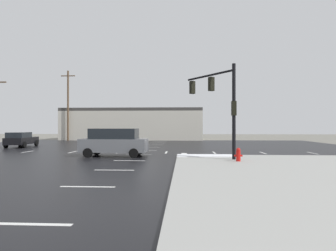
% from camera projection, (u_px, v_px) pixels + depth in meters
% --- Properties ---
extents(ground_plane, '(120.00, 120.00, 0.00)m').
position_uv_depth(ground_plane, '(143.00, 153.00, 24.39)').
color(ground_plane, slate).
extents(road_asphalt, '(44.00, 44.00, 0.02)m').
position_uv_depth(road_asphalt, '(143.00, 152.00, 24.39)').
color(road_asphalt, black).
rests_on(road_asphalt, ground_plane).
extents(snow_strip_curbside, '(4.00, 1.60, 0.06)m').
position_uv_depth(snow_strip_curbside, '(206.00, 156.00, 20.13)').
color(snow_strip_curbside, white).
rests_on(snow_strip_curbside, sidewalk_corner).
extents(lane_markings, '(36.15, 36.15, 0.01)m').
position_uv_depth(lane_markings, '(155.00, 154.00, 22.95)').
color(lane_markings, silver).
rests_on(lane_markings, road_asphalt).
extents(traffic_signal_mast, '(2.97, 3.97, 6.01)m').
position_uv_depth(traffic_signal_mast, '(220.00, 97.00, 19.20)').
color(traffic_signal_mast, black).
rests_on(traffic_signal_mast, sidewalk_corner).
extents(fire_hydrant, '(0.48, 0.26, 0.79)m').
position_uv_depth(fire_hydrant, '(238.00, 155.00, 17.13)').
color(fire_hydrant, red).
rests_on(fire_hydrant, sidewalk_corner).
extents(strip_building_background, '(22.78, 8.00, 5.18)m').
position_uv_depth(strip_building_background, '(134.00, 124.00, 49.06)').
color(strip_building_background, beige).
rests_on(strip_building_background, ground_plane).
extents(suv_grey, '(4.87, 2.25, 2.03)m').
position_uv_depth(suv_grey, '(114.00, 142.00, 21.17)').
color(suv_grey, slate).
rests_on(suv_grey, road_asphalt).
extents(sedan_black, '(2.39, 4.67, 1.58)m').
position_uv_depth(sedan_black, '(21.00, 139.00, 30.62)').
color(sedan_black, black).
rests_on(sedan_black, road_asphalt).
extents(utility_pole_distant, '(2.20, 0.28, 10.92)m').
position_uv_depth(utility_pole_distant, '(68.00, 104.00, 45.15)').
color(utility_pole_distant, brown).
rests_on(utility_pole_distant, ground_plane).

